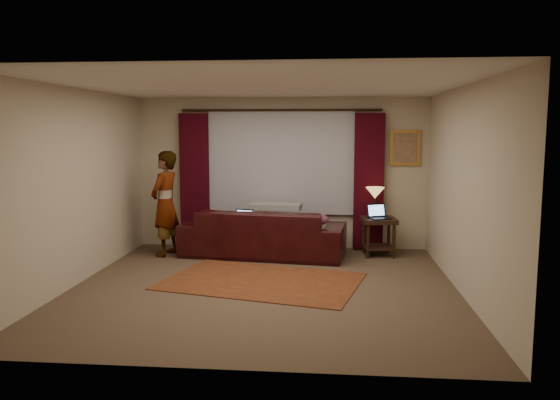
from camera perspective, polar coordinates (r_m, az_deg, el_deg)
The scene contains 20 objects.
floor at distance 7.25m, azimuth -1.68°, elevation -9.11°, with size 5.00×5.00×0.01m, color brown.
ceiling at distance 6.97m, azimuth -1.76°, elevation 11.88°, with size 5.00×5.00×0.02m, color silver.
wall_back at distance 9.47m, azimuth 0.12°, elevation 2.81°, with size 5.00×0.02×2.60m, color #C4B69A.
wall_front at distance 4.54m, azimuth -5.54°, elevation -2.17°, with size 5.00×0.02×2.60m, color #C4B69A.
wall_left at distance 7.70m, azimuth -20.51°, elevation 1.30°, with size 0.02×5.00×2.60m, color #C4B69A.
wall_right at distance 7.13m, azimuth 18.64°, elevation 0.94°, with size 0.02×5.00×2.60m, color #C4B69A.
sheer_curtain at distance 9.39m, azimuth 0.09°, elevation 4.00°, with size 2.50×0.05×1.80m, color #A5A5AD.
drape_left at distance 9.62m, azimuth -8.88°, elevation 2.08°, with size 0.50×0.14×2.30m, color #33040D.
drape_right at distance 9.35m, azimuth 9.25°, elevation 1.92°, with size 0.50×0.14×2.30m, color #33040D.
curtain_rod at distance 9.33m, azimuth 0.06°, elevation 9.38°, with size 0.04×0.04×3.40m, color black.
picture_frame at distance 9.46m, azimuth 12.93°, elevation 5.35°, with size 0.50×0.04×0.60m, color gold.
sofa at distance 8.90m, azimuth -1.75°, elevation -2.47°, with size 2.64×1.14×1.06m, color black.
throw_blanket at distance 9.04m, azimuth -0.49°, elevation 1.09°, with size 0.86×0.34×0.10m, color gray.
clothing_pile at distance 8.60m, azimuth 3.47°, elevation -2.10°, with size 0.50×0.38×0.21m, color brown.
laptop_sofa at distance 8.82m, azimuth -4.07°, elevation -1.83°, with size 0.31×0.34×0.22m, color black, non-canonical shape.
area_rug at distance 7.50m, azimuth -1.89°, elevation -8.45°, with size 2.57×1.71×0.01m, color brown.
end_table at distance 9.09m, azimuth 10.26°, elevation -3.79°, with size 0.54×0.54×0.62m, color black.
tiffany_lamp at distance 9.09m, azimuth 9.88°, elevation -0.22°, with size 0.31×0.31×0.49m, color olive, non-canonical shape.
laptop_table at distance 8.93m, azimuth 10.40°, elevation -1.21°, with size 0.32×0.35×0.23m, color black, non-canonical shape.
person at distance 9.06m, azimuth -11.90°, elevation -0.38°, with size 0.50×0.50×1.71m, color gray.
Camera 1 is at (0.84, -6.90, 2.05)m, focal length 35.00 mm.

